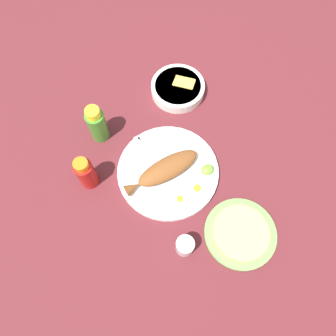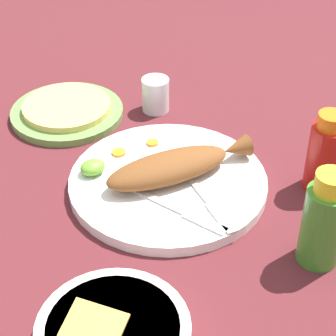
{
  "view_description": "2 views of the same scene",
  "coord_description": "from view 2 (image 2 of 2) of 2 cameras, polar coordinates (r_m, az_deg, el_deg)",
  "views": [
    {
      "loc": [
        -0.25,
        -0.3,
        0.95
      ],
      "look_at": [
        0.0,
        0.0,
        0.04
      ],
      "focal_mm": 35.0,
      "sensor_mm": 36.0,
      "label": 1
    },
    {
      "loc": [
        0.43,
        0.62,
        0.61
      ],
      "look_at": [
        0.0,
        0.0,
        0.04
      ],
      "focal_mm": 65.0,
      "sensor_mm": 36.0,
      "label": 2
    }
  ],
  "objects": [
    {
      "name": "ground_plane",
      "position": [
        0.97,
        0.0,
        -1.8
      ],
      "size": [
        4.0,
        4.0,
        0.0
      ],
      "primitive_type": "plane",
      "color": "#561E23"
    },
    {
      "name": "main_plate",
      "position": [
        0.96,
        0.0,
        -1.38
      ],
      "size": [
        0.31,
        0.31,
        0.02
      ],
      "primitive_type": "cylinder",
      "color": "white",
      "rests_on": "ground_plane"
    },
    {
      "name": "fried_fish",
      "position": [
        0.95,
        0.62,
        0.2
      ],
      "size": [
        0.25,
        0.1,
        0.04
      ],
      "rotation": [
        0.0,
        0.0,
        -0.16
      ],
      "color": "brown",
      "rests_on": "main_plate"
    },
    {
      "name": "fork_near",
      "position": [
        0.91,
        3.67,
        -3.0
      ],
      "size": [
        0.04,
        0.18,
        0.0
      ],
      "rotation": [
        0.0,
        0.0,
        7.69
      ],
      "color": "silver",
      "rests_on": "main_plate"
    },
    {
      "name": "fork_far",
      "position": [
        0.89,
        1.08,
        -4.04
      ],
      "size": [
        0.08,
        0.18,
        0.0
      ],
      "rotation": [
        0.0,
        0.0,
        8.2
      ],
      "color": "silver",
      "rests_on": "main_plate"
    },
    {
      "name": "carrot_slice_near",
      "position": [
        1.03,
        -1.46,
        2.37
      ],
      "size": [
        0.02,
        0.02,
        0.0
      ],
      "primitive_type": "cylinder",
      "color": "orange",
      "rests_on": "main_plate"
    },
    {
      "name": "carrot_slice_mid",
      "position": [
        1.01,
        -4.64,
        1.46
      ],
      "size": [
        0.02,
        0.02,
        0.0
      ],
      "primitive_type": "cylinder",
      "color": "orange",
      "rests_on": "main_plate"
    },
    {
      "name": "lime_wedge_main",
      "position": [
        0.97,
        -7.09,
        0.07
      ],
      "size": [
        0.04,
        0.03,
        0.02
      ],
      "primitive_type": "ellipsoid",
      "color": "#6BB233",
      "rests_on": "main_plate"
    },
    {
      "name": "hot_sauce_bottle_red",
      "position": [
        0.96,
        14.53,
        1.27
      ],
      "size": [
        0.06,
        0.06,
        0.13
      ],
      "color": "#B21914",
      "rests_on": "ground_plane"
    },
    {
      "name": "hot_sauce_bottle_green",
      "position": [
        0.83,
        14.39,
        -4.87
      ],
      "size": [
        0.06,
        0.06,
        0.15
      ],
      "color": "#3D8428",
      "rests_on": "ground_plane"
    },
    {
      "name": "salt_cup",
      "position": [
        1.15,
        -1.18,
        6.71
      ],
      "size": [
        0.05,
        0.05,
        0.06
      ],
      "color": "silver",
      "rests_on": "ground_plane"
    },
    {
      "name": "guacamole_bowl",
      "position": [
        0.74,
        -5.16,
        -15.29
      ],
      "size": [
        0.18,
        0.18,
        0.05
      ],
      "color": "white",
      "rests_on": "ground_plane"
    },
    {
      "name": "tortilla_plate",
      "position": [
        1.15,
        -9.44,
        5.13
      ],
      "size": [
        0.21,
        0.21,
        0.01
      ],
      "primitive_type": "cylinder",
      "color": "#6B9E4C",
      "rests_on": "ground_plane"
    },
    {
      "name": "tortilla_stack",
      "position": [
        1.15,
        -9.5,
        5.68
      ],
      "size": [
        0.16,
        0.16,
        0.01
      ],
      "primitive_type": "cylinder",
      "color": "#E0C666",
      "rests_on": "tortilla_plate"
    }
  ]
}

